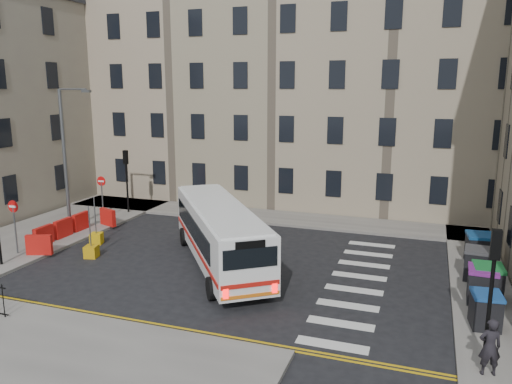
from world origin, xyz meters
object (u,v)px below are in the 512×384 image
Objects in this scene: streetlamp at (65,158)px; pedestrian at (490,347)px; wheelie_bin_d at (477,264)px; bollard_yellow at (97,238)px; wheelie_bin_e at (479,249)px; wheelie_bin_a at (486,310)px; wheelie_bin_c at (487,282)px; wheelie_bin_b at (482,285)px; bus at (219,232)px; bollard_chevron at (91,252)px.

streetlamp is 23.42m from pedestrian.
wheelie_bin_d is 7.85m from pedestrian.
wheelie_bin_e is at bearing 8.98° from bollard_yellow.
wheelie_bin_e is 2.42× the size of bollard_yellow.
wheelie_bin_e reaches higher than wheelie_bin_a.
wheelie_bin_e is at bearing 86.72° from wheelie_bin_c.
wheelie_bin_e is 9.90m from pedestrian.
streetlamp is 5.26m from bollard_yellow.
wheelie_bin_b reaches higher than wheelie_bin_a.
bus is 11.53m from wheelie_bin_c.
wheelie_bin_a is at bearing -50.43° from bus.
pedestrian is at bearing -99.35° from wheelie_bin_a.
pedestrian reaches higher than wheelie_bin_c.
pedestrian is 19.85m from bollard_yellow.
bus is 12.16m from wheelie_bin_e.
wheelie_bin_c reaches higher than wheelie_bin_b.
bollard_yellow is (-19.07, -3.01, -0.58)m from wheelie_bin_e.
wheelie_bin_a is 6.73m from wheelie_bin_e.
wheelie_bin_e reaches higher than bollard_chevron.
pedestrian is at bearing -64.74° from bus.
bus is 8.00× the size of wheelie_bin_a.
wheelie_bin_d is 2.06m from wheelie_bin_e.
wheelie_bin_a is (11.23, -2.89, -0.88)m from bus.
bollard_yellow is (-18.85, 1.55, -0.54)m from wheelie_bin_b.
bollard_yellow and bollard_chevron have the same top height.
wheelie_bin_b is at bearing 1.16° from bollard_chevron.
pedestrian is (-0.24, -7.84, 0.18)m from wheelie_bin_d.
wheelie_bin_d is 0.78× the size of pedestrian.
wheelie_bin_a is 2.51m from wheelie_bin_c.
wheelie_bin_d is at bearing 92.39° from wheelie_bin_c.
wheelie_bin_a is (21.79, -5.25, -3.57)m from streetlamp.
wheelie_bin_b is at bearing -107.06° from pedestrian.
streetlamp reaches higher than wheelie_bin_e.
wheelie_bin_a is at bearing -5.83° from bollard_chevron.
bus is 12.61m from pedestrian.
streetlamp is 22.39m from wheelie_bin_e.
wheelie_bin_c reaches higher than wheelie_bin_d.
bollard_chevron is (1.12, -1.90, 0.00)m from bollard_yellow.
wheelie_bin_e reaches higher than wheelie_bin_b.
wheelie_bin_c is (11.49, -0.40, -0.80)m from bus.
wheelie_bin_c is at bearing -3.64° from bollard_yellow.
bus is 11.63m from wheelie_bin_a.
pedestrian is 2.89× the size of bollard_yellow.
bollard_yellow is at bearing -34.74° from pedestrian.
wheelie_bin_e is 18.63m from bollard_chevron.
wheelie_bin_b is 18.92m from bollard_yellow.
wheelie_bin_a is 2.16m from wheelie_bin_b.
wheelie_bin_b is at bearing -84.80° from wheelie_bin_d.
bollard_chevron is (-17.67, 1.80, -0.47)m from wheelie_bin_a.
streetlamp is 22.50m from wheelie_bin_c.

